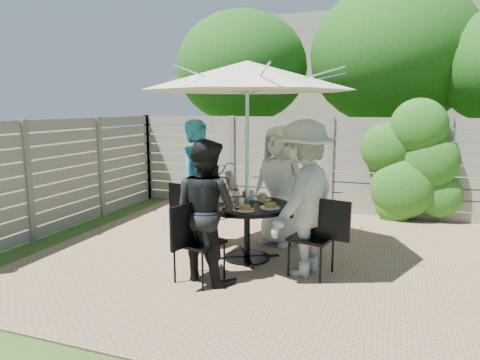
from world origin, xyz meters
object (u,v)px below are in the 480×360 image
(plate_extra, at_px, (245,209))
(plate_front, at_px, (230,207))
(glass_back, at_px, (252,195))
(chair_left, at_px, (193,228))
(bicycle, at_px, (224,184))
(chair_front, at_px, (199,258))
(chair_right, at_px, (312,253))
(plate_left, at_px, (226,199))
(chair_back, at_px, (284,223))
(glass_left, at_px, (227,198))
(patio_table, at_px, (247,221))
(person_back, at_px, (280,186))
(coffee_cup, at_px, (263,198))
(person_front, at_px, (206,211))
(person_left, at_px, (200,185))
(plate_right, at_px, (270,206))
(umbrella, at_px, (247,76))
(glass_front, at_px, (242,204))
(syrup_jug, at_px, (246,197))
(plate_back, at_px, (262,198))

(plate_extra, bearing_deg, plate_front, -178.05)
(plate_front, xyz_separation_m, glass_back, (0.08, 0.62, 0.05))
(chair_left, distance_m, bicycle, 2.34)
(chair_front, relative_size, chair_right, 1.01)
(plate_left, bearing_deg, chair_back, 53.19)
(plate_extra, height_order, glass_left, glass_left)
(patio_table, relative_size, chair_front, 1.46)
(patio_table, distance_m, plate_extra, 0.43)
(person_back, height_order, coffee_cup, person_back)
(glass_left, xyz_separation_m, coffee_cup, (0.44, 0.21, -0.01))
(chair_right, bearing_deg, person_front, 36.29)
(person_left, bearing_deg, plate_front, -113.45)
(patio_table, height_order, plate_right, plate_right)
(person_back, distance_m, chair_left, 1.41)
(person_back, bearing_deg, plate_front, -90.00)
(plate_left, bearing_deg, bicycle, 112.18)
(chair_right, xyz_separation_m, coffee_cup, (-0.77, 0.46, 0.53))
(plate_right, relative_size, glass_left, 1.86)
(umbrella, distance_m, chair_left, 2.34)
(glass_front, xyz_separation_m, coffee_cup, (0.13, 0.46, -0.01))
(bicycle, bearing_deg, chair_left, -89.43)
(patio_table, height_order, person_left, person_left)
(chair_front, relative_size, glass_front, 7.04)
(patio_table, xyz_separation_m, bicycle, (-1.35, 2.56, -0.02))
(chair_front, height_order, coffee_cup, chair_front)
(chair_front, bearing_deg, chair_left, 42.25)
(chair_left, distance_m, syrup_jug, 1.07)
(glass_left, height_order, bicycle, bicycle)
(syrup_jug, bearing_deg, plate_left, 172.98)
(person_front, relative_size, chair_right, 1.72)
(chair_left, xyz_separation_m, chair_front, (0.65, -1.20, 0.02))
(chair_left, relative_size, coffee_cup, 7.61)
(chair_back, distance_m, bicycle, 2.31)
(person_left, height_order, coffee_cup, person_left)
(plate_extra, relative_size, glass_back, 1.71)
(umbrella, xyz_separation_m, bicycle, (-1.35, 2.56, -1.89))
(glass_front, bearing_deg, patio_table, 95.52)
(chair_back, bearing_deg, chair_front, -7.71)
(person_back, xyz_separation_m, syrup_jug, (-0.28, -0.73, -0.04))
(plate_back, relative_size, coffee_cup, 2.17)
(chair_right, bearing_deg, plate_left, -4.36)
(chair_left, distance_m, glass_back, 1.06)
(plate_back, distance_m, plate_front, 0.72)
(person_back, xyz_separation_m, plate_back, (-0.13, -0.45, -0.10))
(person_left, height_order, bicycle, person_left)
(umbrella, relative_size, plate_left, 12.80)
(patio_table, distance_m, glass_back, 0.41)
(person_left, bearing_deg, chair_left, 90.84)
(chair_back, bearing_deg, person_front, -7.73)
(chair_left, relative_size, person_left, 0.49)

